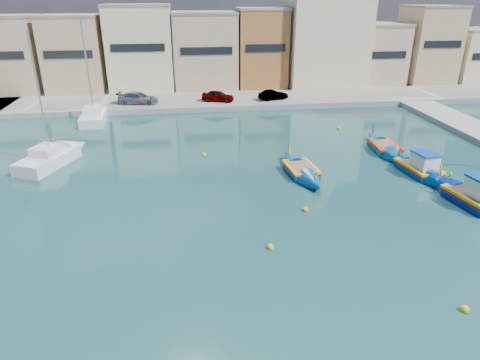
{
  "coord_description": "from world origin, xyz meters",
  "views": [
    {
      "loc": [
        -8.77,
        -17.87,
        11.91
      ],
      "look_at": [
        -5.61,
        6.0,
        1.4
      ],
      "focal_mm": 32.0,
      "sensor_mm": 36.0,
      "label": 1
    }
  ],
  "objects_px": {
    "yacht_midnorth": "(61,154)",
    "church_block": "(323,23)",
    "luzzu_cyan_mid": "(384,148)",
    "luzzu_green": "(301,171)",
    "luzzu_turquoise_cabin": "(419,169)",
    "luzzu_blue_cabin": "(474,199)",
    "yacht_north": "(96,114)"
  },
  "relations": [
    {
      "from": "luzzu_green",
      "to": "luzzu_turquoise_cabin",
      "type": "bearing_deg",
      "value": -6.61
    },
    {
      "from": "yacht_north",
      "to": "luzzu_cyan_mid",
      "type": "bearing_deg",
      "value": -28.7
    },
    {
      "from": "luzzu_turquoise_cabin",
      "to": "yacht_north",
      "type": "distance_m",
      "value": 31.83
    },
    {
      "from": "luzzu_cyan_mid",
      "to": "yacht_north",
      "type": "xyz_separation_m",
      "value": [
        -25.36,
        13.89,
        0.17
      ]
    },
    {
      "from": "yacht_north",
      "to": "yacht_midnorth",
      "type": "bearing_deg",
      "value": -92.44
    },
    {
      "from": "luzzu_cyan_mid",
      "to": "yacht_north",
      "type": "distance_m",
      "value": 28.92
    },
    {
      "from": "luzzu_cyan_mid",
      "to": "yacht_north",
      "type": "height_order",
      "value": "yacht_north"
    },
    {
      "from": "yacht_midnorth",
      "to": "church_block",
      "type": "bearing_deg",
      "value": 41.07
    },
    {
      "from": "luzzu_turquoise_cabin",
      "to": "luzzu_cyan_mid",
      "type": "height_order",
      "value": "luzzu_turquoise_cabin"
    },
    {
      "from": "luzzu_green",
      "to": "church_block",
      "type": "bearing_deg",
      "value": 70.56
    },
    {
      "from": "luzzu_turquoise_cabin",
      "to": "luzzu_green",
      "type": "bearing_deg",
      "value": 173.39
    },
    {
      "from": "luzzu_cyan_mid",
      "to": "yacht_midnorth",
      "type": "relative_size",
      "value": 0.77
    },
    {
      "from": "luzzu_cyan_mid",
      "to": "yacht_north",
      "type": "bearing_deg",
      "value": 151.3
    },
    {
      "from": "church_block",
      "to": "yacht_north",
      "type": "bearing_deg",
      "value": -155.77
    },
    {
      "from": "luzzu_blue_cabin",
      "to": "church_block",
      "type": "bearing_deg",
      "value": 87.76
    },
    {
      "from": "yacht_north",
      "to": "yacht_midnorth",
      "type": "relative_size",
      "value": 1.01
    },
    {
      "from": "church_block",
      "to": "yacht_north",
      "type": "distance_m",
      "value": 31.72
    },
    {
      "from": "luzzu_green",
      "to": "yacht_midnorth",
      "type": "relative_size",
      "value": 0.71
    },
    {
      "from": "luzzu_cyan_mid",
      "to": "luzzu_green",
      "type": "bearing_deg",
      "value": -154.34
    },
    {
      "from": "luzzu_turquoise_cabin",
      "to": "yacht_midnorth",
      "type": "relative_size",
      "value": 0.82
    },
    {
      "from": "luzzu_cyan_mid",
      "to": "luzzu_blue_cabin",
      "type": "bearing_deg",
      "value": -83.13
    },
    {
      "from": "luzzu_blue_cabin",
      "to": "luzzu_cyan_mid",
      "type": "distance_m",
      "value": 10.03
    },
    {
      "from": "luzzu_green",
      "to": "luzzu_blue_cabin",
      "type": "bearing_deg",
      "value": -33.17
    },
    {
      "from": "church_block",
      "to": "luzzu_blue_cabin",
      "type": "xyz_separation_m",
      "value": [
        -1.43,
        -36.44,
        -8.04
      ]
    },
    {
      "from": "luzzu_blue_cabin",
      "to": "yacht_midnorth",
      "type": "relative_size",
      "value": 0.83
    },
    {
      "from": "luzzu_cyan_mid",
      "to": "luzzu_green",
      "type": "xyz_separation_m",
      "value": [
        -8.09,
        -3.89,
        -0.0
      ]
    },
    {
      "from": "church_block",
      "to": "luzzu_green",
      "type": "bearing_deg",
      "value": -109.44
    },
    {
      "from": "yacht_midnorth",
      "to": "luzzu_green",
      "type": "bearing_deg",
      "value": -17.22
    },
    {
      "from": "luzzu_green",
      "to": "yacht_midnorth",
      "type": "xyz_separation_m",
      "value": [
        -17.8,
        5.52,
        0.17
      ]
    },
    {
      "from": "luzzu_cyan_mid",
      "to": "luzzu_turquoise_cabin",
      "type": "bearing_deg",
      "value": -85.79
    },
    {
      "from": "luzzu_turquoise_cabin",
      "to": "yacht_north",
      "type": "height_order",
      "value": "yacht_north"
    },
    {
      "from": "luzzu_turquoise_cabin",
      "to": "luzzu_cyan_mid",
      "type": "xyz_separation_m",
      "value": [
        -0.36,
        4.87,
        -0.08
      ]
    }
  ]
}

